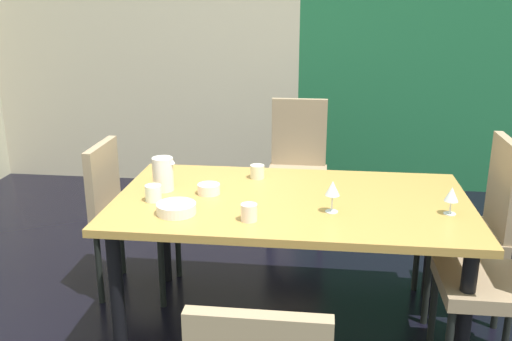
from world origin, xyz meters
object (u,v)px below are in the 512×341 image
object	(u,v)px
chair_right_near	(507,270)
wine_glass_front	(452,195)
serving_bowl_east	(176,208)
chair_head_far	(298,161)
cup_north	(153,193)
cup_west	(249,212)
chair_right_far	(477,219)
wine_glass_near_shelf	(333,189)
cup_right	(257,172)
serving_bowl_near_window	(209,189)
pitcher_rear	(163,174)
chair_left_far	(125,209)
dining_table	(291,212)

from	to	relation	value
chair_right_near	wine_glass_front	bearing A→B (deg)	56.01
serving_bowl_east	chair_head_far	bearing A→B (deg)	72.09
cup_north	cup_west	world-z (taller)	cup_north
chair_head_far	cup_west	size ratio (longest dim) A/B	12.34
chair_right_far	cup_west	distance (m)	1.38
wine_glass_near_shelf	serving_bowl_east	world-z (taller)	wine_glass_near_shelf
serving_bowl_east	cup_right	xyz separation A→B (m)	(0.33, 0.59, 0.01)
serving_bowl_near_window	cup_right	xyz separation A→B (m)	(0.23, 0.29, 0.01)
pitcher_rear	serving_bowl_near_window	bearing A→B (deg)	-6.38
wine_glass_near_shelf	cup_right	size ratio (longest dim) A/B	1.97
chair_head_far	pitcher_rear	bearing A→B (deg)	62.22
chair_left_far	wine_glass_front	bearing A→B (deg)	77.00
chair_left_far	cup_north	distance (m)	0.58
dining_table	cup_west	world-z (taller)	cup_west
chair_right_near	serving_bowl_east	xyz separation A→B (m)	(-1.57, 0.02, 0.23)
cup_north	pitcher_rear	bearing A→B (deg)	87.51
chair_head_far	pitcher_rear	distance (m)	1.47
wine_glass_front	serving_bowl_east	world-z (taller)	wine_glass_front
cup_right	pitcher_rear	world-z (taller)	pitcher_rear
chair_left_far	cup_north	world-z (taller)	chair_left_far
pitcher_rear	chair_head_far	bearing A→B (deg)	62.22
chair_right_far	serving_bowl_near_window	xyz separation A→B (m)	(-1.48, -0.27, 0.21)
chair_left_far	pitcher_rear	world-z (taller)	pitcher_rear
dining_table	cup_north	world-z (taller)	cup_north
dining_table	cup_right	world-z (taller)	cup_right
chair_right_far	wine_glass_near_shelf	size ratio (longest dim) A/B	6.41
dining_table	chair_head_far	distance (m)	1.33
cup_west	serving_bowl_east	bearing A→B (deg)	172.54
wine_glass_front	cup_west	size ratio (longest dim) A/B	1.68
chair_right_near	serving_bowl_near_window	distance (m)	1.52
dining_table	wine_glass_near_shelf	world-z (taller)	wine_glass_near_shelf
serving_bowl_near_window	cup_north	xyz separation A→B (m)	(-0.26, -0.14, 0.02)
chair_left_far	cup_west	size ratio (longest dim) A/B	11.33
serving_bowl_near_window	wine_glass_front	bearing A→B (deg)	-6.89
cup_west	chair_left_far	bearing A→B (deg)	143.78
serving_bowl_near_window	cup_right	size ratio (longest dim) A/B	1.47
wine_glass_front	pitcher_rear	distance (m)	1.49
chair_right_far	cup_right	xyz separation A→B (m)	(-1.25, 0.03, 0.22)
serving_bowl_near_window	cup_west	bearing A→B (deg)	-52.78
wine_glass_front	serving_bowl_near_window	world-z (taller)	wine_glass_front
chair_head_far	serving_bowl_east	xyz separation A→B (m)	(-0.52, -1.60, 0.22)
chair_right_near	serving_bowl_east	distance (m)	1.59
chair_right_far	cup_north	distance (m)	1.80
chair_right_near	chair_left_far	xyz separation A→B (m)	(-2.05, 0.58, -0.02)
dining_table	cup_right	xyz separation A→B (m)	(-0.22, 0.32, 0.12)
chair_right_near	serving_bowl_near_window	xyz separation A→B (m)	(-1.47, 0.31, 0.23)
wine_glass_front	chair_left_far	bearing A→B (deg)	167.00
wine_glass_near_shelf	pitcher_rear	world-z (taller)	pitcher_rear
chair_left_far	wine_glass_front	world-z (taller)	chair_left_far
chair_right_near	wine_glass_near_shelf	xyz separation A→B (m)	(-0.82, 0.13, 0.32)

